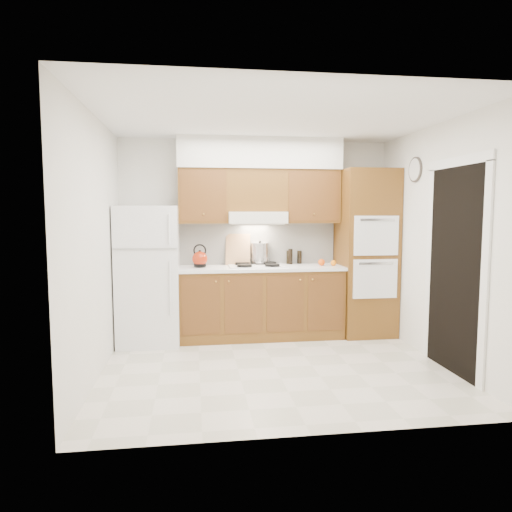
{
  "coord_description": "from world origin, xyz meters",
  "views": [
    {
      "loc": [
        -0.84,
        -4.64,
        1.65
      ],
      "look_at": [
        -0.15,
        0.45,
        1.15
      ],
      "focal_mm": 32.0,
      "sensor_mm": 36.0,
      "label": 1
    }
  ],
  "objects_px": {
    "stock_pot": "(260,253)",
    "kettle": "(200,259)",
    "oven_cabinet": "(366,253)",
    "fridge": "(149,275)"
  },
  "relations": [
    {
      "from": "stock_pot",
      "to": "kettle",
      "type": "bearing_deg",
      "value": -166.56
    },
    {
      "from": "oven_cabinet",
      "to": "kettle",
      "type": "relative_size",
      "value": 11.24
    },
    {
      "from": "fridge",
      "to": "kettle",
      "type": "bearing_deg",
      "value": 5.82
    },
    {
      "from": "stock_pot",
      "to": "oven_cabinet",
      "type": "bearing_deg",
      "value": -9.05
    },
    {
      "from": "oven_cabinet",
      "to": "kettle",
      "type": "height_order",
      "value": "oven_cabinet"
    },
    {
      "from": "oven_cabinet",
      "to": "stock_pot",
      "type": "xyz_separation_m",
      "value": [
        -1.4,
        0.22,
        -0.0
      ]
    },
    {
      "from": "kettle",
      "to": "stock_pot",
      "type": "xyz_separation_m",
      "value": [
        0.81,
        0.19,
        0.05
      ]
    },
    {
      "from": "kettle",
      "to": "stock_pot",
      "type": "relative_size",
      "value": 0.77
    },
    {
      "from": "oven_cabinet",
      "to": "kettle",
      "type": "bearing_deg",
      "value": 179.22
    },
    {
      "from": "fridge",
      "to": "oven_cabinet",
      "type": "height_order",
      "value": "oven_cabinet"
    }
  ]
}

